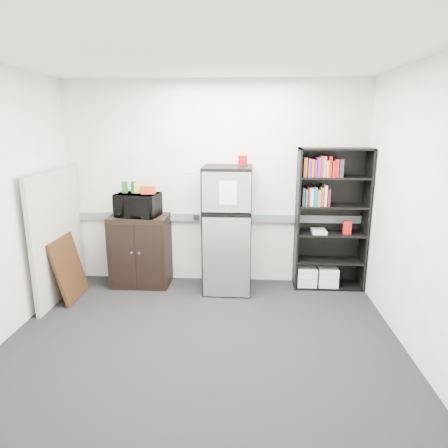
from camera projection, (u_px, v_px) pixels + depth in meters
The scene contains 17 objects.
floor at pixel (201, 344), 3.98m from camera, with size 4.00×4.00×0.00m, color black.
wall_back at pixel (215, 184), 5.35m from camera, with size 4.00×0.02×2.70m, color silver.
wall_right at pixel (423, 215), 3.54m from camera, with size 0.02×3.50×2.70m, color silver.
ceiling at pixel (197, 54), 3.33m from camera, with size 4.00×3.50×0.02m, color white.
electrical_raceway at pixel (215, 218), 5.43m from camera, with size 3.92×0.05×0.10m, color slate.
wall_note at pixel (188, 169), 5.31m from camera, with size 0.14×0.00×0.10m, color white.
bookshelf at pixel (329, 216), 5.18m from camera, with size 0.90×0.34×1.85m.
cubicle_partition at pixel (58, 234), 4.94m from camera, with size 0.06×1.30×1.62m.
cabinet at pixel (141, 251), 5.37m from camera, with size 0.77×0.51×0.96m.
microwave at pixel (138, 205), 5.20m from camera, with size 0.54×0.37×0.30m, color black.
snack_box_a at pixel (125, 187), 5.19m from camera, with size 0.07×0.05×0.15m, color #215B1A.
snack_box_b at pixel (134, 187), 5.19m from camera, with size 0.07×0.05×0.15m, color #0C3522.
snack_box_c at pixel (137, 188), 5.18m from camera, with size 0.07×0.05×0.14m, color yellow.
snack_bag at pixel (148, 190), 5.13m from camera, with size 0.18×0.10×0.10m, color red.
refrigerator at pixel (228, 230), 5.15m from camera, with size 0.62×0.65×1.63m.
coffee_can at pixel (243, 159), 5.05m from camera, with size 0.12×0.12×0.16m.
framed_poster at pixel (69, 268), 4.96m from camera, with size 0.21×0.62×0.78m.
Camera 1 is at (0.43, -3.55, 2.13)m, focal length 32.00 mm.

